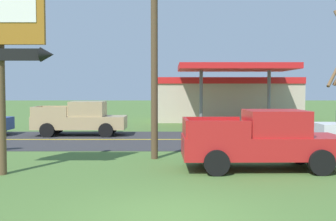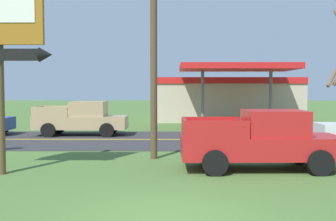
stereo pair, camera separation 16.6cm
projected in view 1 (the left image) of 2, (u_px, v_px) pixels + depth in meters
ground_plane at (168, 218)px, 8.33m from camera, size 180.00×180.00×0.00m
road_asphalt at (168, 140)px, 21.31m from camera, size 140.00×8.00×0.02m
road_centre_line at (168, 139)px, 21.31m from camera, size 126.00×0.20×0.01m
utility_pole at (154, 27)px, 15.26m from camera, size 1.84×0.26×9.36m
gas_station at (224, 98)px, 34.41m from camera, size 12.00×11.50×4.40m
pickup_red_parked_on_lawn at (263, 140)px, 13.41m from camera, size 5.24×2.31×1.96m
pickup_tan_on_road at (81, 119)px, 23.26m from camera, size 5.20×2.24×1.96m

